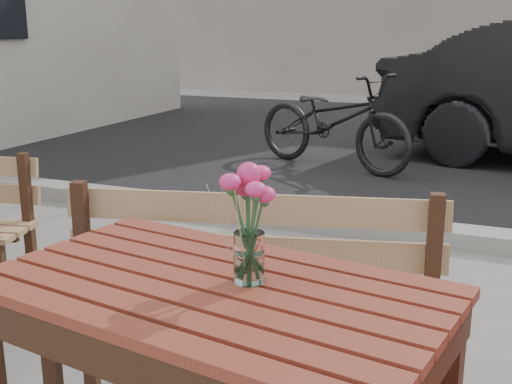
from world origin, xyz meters
TOP-DOWN VIEW (x-y plane):
  - street at (0.00, 5.06)m, footprint 30.00×8.12m
  - main_table at (-0.00, 0.10)m, footprint 1.35×0.93m
  - main_bench at (-0.13, 0.66)m, footprint 1.51×0.77m
  - main_vase at (0.08, 0.15)m, footprint 0.18×0.18m
  - bicycle at (-1.05, 5.09)m, footprint 2.01×1.30m

SIDE VIEW (x-z plane):
  - street at x=0.00m, z-range -0.03..0.09m
  - bicycle at x=-1.05m, z-range 0.00..1.00m
  - main_bench at x=-0.13m, z-range 0.10..0.99m
  - main_table at x=0.00m, z-range 0.26..1.03m
  - main_vase at x=0.08m, z-range 0.81..1.14m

